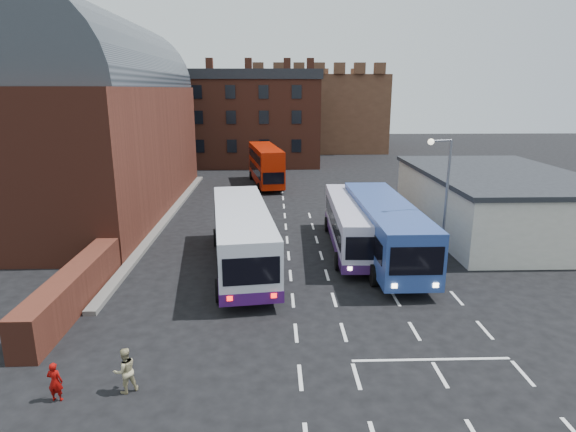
{
  "coord_description": "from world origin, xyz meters",
  "views": [
    {
      "loc": [
        -0.89,
        -18.95,
        9.89
      ],
      "look_at": [
        0.0,
        10.0,
        2.2
      ],
      "focal_mm": 30.0,
      "sensor_mm": 36.0,
      "label": 1
    }
  ],
  "objects_px": {
    "bus_red_double": "(266,165)",
    "street_lamp": "(443,192)",
    "bus_white_outbound": "(242,233)",
    "bus_white_inbound": "(353,221)",
    "pedestrian_red": "(55,382)",
    "pedestrian_beige": "(125,370)",
    "bus_blue": "(385,226)"
  },
  "relations": [
    {
      "from": "bus_red_double",
      "to": "street_lamp",
      "type": "distance_m",
      "value": 26.61
    },
    {
      "from": "bus_white_outbound",
      "to": "bus_white_inbound",
      "type": "bearing_deg",
      "value": 16.42
    },
    {
      "from": "bus_white_inbound",
      "to": "street_lamp",
      "type": "xyz_separation_m",
      "value": [
        4.27,
        -3.52,
        2.61
      ]
    },
    {
      "from": "bus_white_inbound",
      "to": "pedestrian_red",
      "type": "bearing_deg",
      "value": 52.81
    },
    {
      "from": "street_lamp",
      "to": "pedestrian_beige",
      "type": "height_order",
      "value": "street_lamp"
    },
    {
      "from": "bus_white_inbound",
      "to": "pedestrian_beige",
      "type": "distance_m",
      "value": 17.69
    },
    {
      "from": "bus_blue",
      "to": "bus_red_double",
      "type": "bearing_deg",
      "value": -72.65
    },
    {
      "from": "bus_blue",
      "to": "bus_white_inbound",
      "type": "bearing_deg",
      "value": -50.42
    },
    {
      "from": "bus_white_inbound",
      "to": "street_lamp",
      "type": "distance_m",
      "value": 6.12
    },
    {
      "from": "pedestrian_red",
      "to": "bus_red_double",
      "type": "bearing_deg",
      "value": -96.52
    },
    {
      "from": "street_lamp",
      "to": "pedestrian_red",
      "type": "height_order",
      "value": "street_lamp"
    },
    {
      "from": "bus_blue",
      "to": "pedestrian_beige",
      "type": "relative_size",
      "value": 7.97
    },
    {
      "from": "bus_red_double",
      "to": "pedestrian_beige",
      "type": "bearing_deg",
      "value": 74.16
    },
    {
      "from": "street_lamp",
      "to": "bus_blue",
      "type": "bearing_deg",
      "value": 148.67
    },
    {
      "from": "bus_red_double",
      "to": "pedestrian_red",
      "type": "bearing_deg",
      "value": 70.89
    },
    {
      "from": "bus_blue",
      "to": "pedestrian_red",
      "type": "bearing_deg",
      "value": 43.34
    },
    {
      "from": "bus_white_outbound",
      "to": "bus_blue",
      "type": "xyz_separation_m",
      "value": [
        8.34,
        1.1,
        0.0
      ]
    },
    {
      "from": "bus_blue",
      "to": "pedestrian_beige",
      "type": "xyz_separation_m",
      "value": [
        -11.54,
        -12.71,
        -1.24
      ]
    },
    {
      "from": "bus_white_outbound",
      "to": "street_lamp",
      "type": "bearing_deg",
      "value": -10.09
    },
    {
      "from": "bus_red_double",
      "to": "bus_white_outbound",
      "type": "bearing_deg",
      "value": 78.51
    },
    {
      "from": "pedestrian_beige",
      "to": "pedestrian_red",
      "type": "bearing_deg",
      "value": -22.86
    },
    {
      "from": "bus_white_inbound",
      "to": "bus_blue",
      "type": "distance_m",
      "value": 2.45
    },
    {
      "from": "bus_red_double",
      "to": "bus_blue",
      "type": "bearing_deg",
      "value": 98.67
    },
    {
      "from": "street_lamp",
      "to": "pedestrian_red",
      "type": "distance_m",
      "value": 20.36
    },
    {
      "from": "pedestrian_beige",
      "to": "bus_red_double",
      "type": "bearing_deg",
      "value": -130.22
    },
    {
      "from": "bus_white_outbound",
      "to": "pedestrian_beige",
      "type": "relative_size",
      "value": 8.12
    },
    {
      "from": "pedestrian_red",
      "to": "pedestrian_beige",
      "type": "distance_m",
      "value": 2.19
    },
    {
      "from": "pedestrian_red",
      "to": "pedestrian_beige",
      "type": "bearing_deg",
      "value": -165.89
    },
    {
      "from": "bus_red_double",
      "to": "pedestrian_beige",
      "type": "relative_size",
      "value": 6.57
    },
    {
      "from": "bus_red_double",
      "to": "pedestrian_beige",
      "type": "xyz_separation_m",
      "value": [
        -4.21,
        -35.61,
        -1.38
      ]
    },
    {
      "from": "street_lamp",
      "to": "pedestrian_beige",
      "type": "bearing_deg",
      "value": -142.17
    },
    {
      "from": "bus_blue",
      "to": "pedestrian_beige",
      "type": "distance_m",
      "value": 17.21
    }
  ]
}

